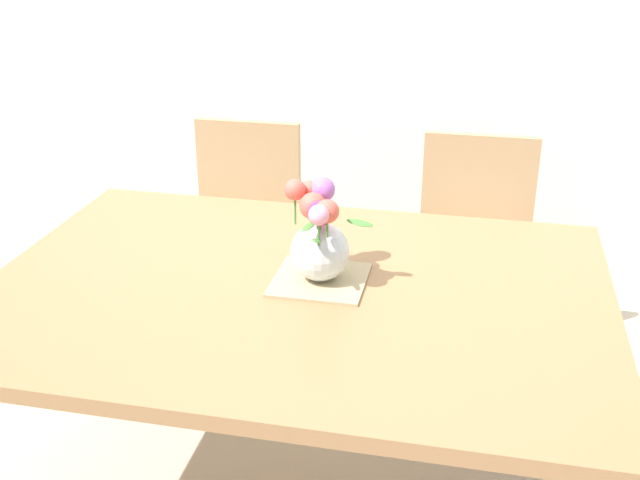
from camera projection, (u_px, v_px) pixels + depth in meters
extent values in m
cube|color=#9E7047|center=(296.00, 292.00, 2.06)|extent=(1.64, 1.17, 0.04)
cylinder|color=#9E7047|center=(132.00, 300.00, 2.80)|extent=(0.07, 0.07, 0.71)
cylinder|color=#9E7047|center=(556.00, 346.00, 2.52)|extent=(0.07, 0.07, 0.71)
cube|color=tan|center=(236.00, 244.00, 3.01)|extent=(0.42, 0.42, 0.04)
cylinder|color=tan|center=(270.00, 325.00, 2.91)|extent=(0.04, 0.04, 0.44)
cylinder|color=tan|center=(180.00, 315.00, 2.98)|extent=(0.04, 0.04, 0.44)
cylinder|color=tan|center=(293.00, 282.00, 3.23)|extent=(0.04, 0.04, 0.44)
cylinder|color=tan|center=(211.00, 274.00, 3.30)|extent=(0.04, 0.04, 0.44)
cube|color=tan|center=(249.00, 172.00, 3.09)|extent=(0.42, 0.04, 0.42)
cube|color=tan|center=(472.00, 265.00, 2.83)|extent=(0.42, 0.42, 0.04)
cylinder|color=tan|center=(516.00, 352.00, 2.74)|extent=(0.04, 0.04, 0.44)
cylinder|color=tan|center=(414.00, 341.00, 2.81)|extent=(0.04, 0.04, 0.44)
cylinder|color=tan|center=(515.00, 304.00, 3.06)|extent=(0.04, 0.04, 0.44)
cylinder|color=tan|center=(423.00, 295.00, 3.13)|extent=(0.04, 0.04, 0.44)
cube|color=tan|center=(478.00, 189.00, 2.91)|extent=(0.42, 0.04, 0.42)
cube|color=tan|center=(320.00, 280.00, 2.07)|extent=(0.25, 0.25, 0.01)
sphere|color=silver|center=(320.00, 252.00, 2.04)|extent=(0.16, 0.16, 0.16)
sphere|color=#E55B4C|center=(313.00, 206.00, 2.00)|extent=(0.07, 0.07, 0.07)
cylinder|color=#478438|center=(313.00, 218.00, 2.02)|extent=(0.01, 0.01, 0.07)
sphere|color=#E55B4C|center=(295.00, 190.00, 2.03)|extent=(0.06, 0.06, 0.06)
cylinder|color=#478438|center=(295.00, 207.00, 2.04)|extent=(0.01, 0.01, 0.10)
sphere|color=#D12D66|center=(320.00, 197.00, 2.05)|extent=(0.05, 0.05, 0.05)
cylinder|color=#478438|center=(320.00, 210.00, 2.06)|extent=(0.01, 0.01, 0.07)
sphere|color=#E55B4C|center=(327.00, 212.00, 1.94)|extent=(0.06, 0.06, 0.06)
cylinder|color=#478438|center=(327.00, 225.00, 1.96)|extent=(0.01, 0.01, 0.08)
sphere|color=#E55B4C|center=(310.00, 190.00, 2.05)|extent=(0.05, 0.05, 0.05)
cylinder|color=#478438|center=(310.00, 205.00, 2.07)|extent=(0.01, 0.01, 0.09)
sphere|color=#EA9EBC|center=(319.00, 215.00, 1.90)|extent=(0.05, 0.05, 0.05)
cylinder|color=#478438|center=(319.00, 230.00, 1.92)|extent=(0.01, 0.01, 0.08)
sphere|color=#D12D66|center=(320.00, 213.00, 1.97)|extent=(0.07, 0.07, 0.07)
cylinder|color=#478438|center=(320.00, 225.00, 1.98)|extent=(0.01, 0.01, 0.06)
sphere|color=#B266C6|center=(322.00, 190.00, 2.05)|extent=(0.07, 0.07, 0.07)
cylinder|color=#478438|center=(322.00, 205.00, 2.07)|extent=(0.01, 0.01, 0.09)
ellipsoid|color=#478438|center=(360.00, 223.00, 1.98)|extent=(0.07, 0.03, 0.02)
ellipsoid|color=#478438|center=(317.00, 241.00, 1.92)|extent=(0.03, 0.07, 0.03)
ellipsoid|color=#478438|center=(309.00, 226.00, 1.93)|extent=(0.04, 0.07, 0.01)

